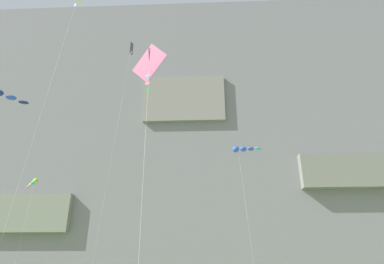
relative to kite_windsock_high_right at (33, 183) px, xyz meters
name	(u,v)px	position (x,y,z in m)	size (l,w,h in m)	color
cliff_face	(187,140)	(18.71, 28.32, 16.78)	(180.00, 24.45, 59.97)	gray
kite_windsock_high_right	(33,183)	(0.00, 0.00, 0.00)	(3.40, 5.36, 13.60)	#8CCC33
kite_delta_mid_right	(77,5)	(8.76, -13.76, 16.80)	(3.20, 3.15, 30.77)	white
kite_diamond_near_cliff	(130,55)	(11.53, -0.16, 19.94)	(2.13, 4.27, 35.41)	black
kite_diamond_mid_center	(149,66)	(19.64, -25.00, 0.69)	(2.23, 3.41, 15.29)	pink
kite_windsock_high_left	(243,149)	(26.68, -9.50, 0.89)	(3.24, 2.22, 14.50)	blue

